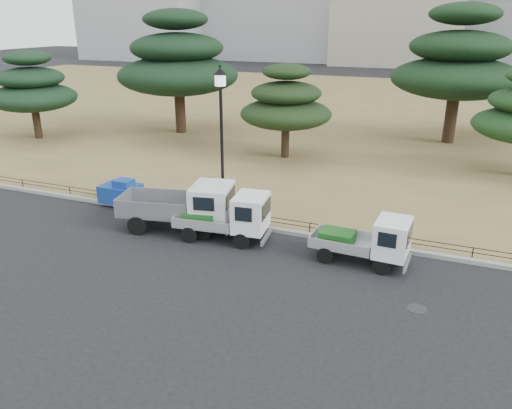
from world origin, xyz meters
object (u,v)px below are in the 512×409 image
at_px(truck_kei_front, 229,217).
at_px(street_lamp, 221,120).
at_px(truck_large, 183,204).
at_px(truck_kei_rear, 368,240).
at_px(tarp_pile, 121,192).

height_order(truck_kei_front, street_lamp, street_lamp).
height_order(truck_large, truck_kei_front, truck_large).
relative_size(truck_kei_rear, tarp_pile, 1.96).
bearing_deg(truck_kei_rear, street_lamp, 167.89).
distance_m(truck_large, tarp_pile, 4.41).
height_order(truck_large, truck_kei_rear, truck_large).
bearing_deg(street_lamp, truck_kei_front, -57.85).
bearing_deg(truck_large, tarp_pile, 148.81).
xyz_separation_m(truck_large, truck_kei_rear, (7.45, -0.15, -0.23)).
bearing_deg(truck_kei_rear, tarp_pile, 174.57).
xyz_separation_m(truck_large, tarp_pile, (-4.13, 1.45, -0.49)).
bearing_deg(truck_kei_front, tarp_pile, 158.81).
height_order(truck_large, street_lamp, street_lamp).
distance_m(truck_kei_front, street_lamp, 3.93).
relative_size(truck_large, tarp_pile, 2.77).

